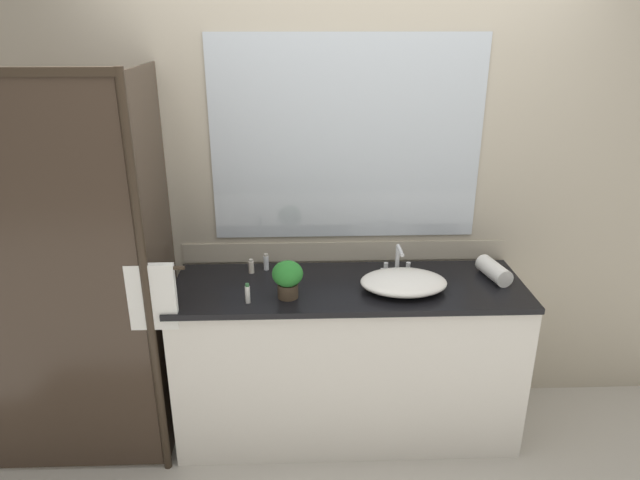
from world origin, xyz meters
TOP-DOWN VIEW (x-y plane):
  - ground_plane at (0.00, 0.00)m, footprint 8.00×8.00m
  - wall_back_with_mirror at (0.00, 0.34)m, footprint 4.40×0.06m
  - vanity_cabinet at (0.00, 0.01)m, footprint 1.80×0.58m
  - shower_enclosure at (-1.28, -0.19)m, footprint 1.20×0.59m
  - sink_basin at (0.27, -0.06)m, footprint 0.43×0.32m
  - faucet at (0.27, 0.13)m, footprint 0.17×0.15m
  - potted_plant at (-0.31, -0.12)m, footprint 0.15×0.15m
  - amenity_bottle_body_wash at (-0.51, 0.17)m, footprint 0.03×0.03m
  - amenity_bottle_shampoo at (-0.43, 0.21)m, footprint 0.03×0.03m
  - amenity_bottle_lotion at (-0.50, -0.17)m, footprint 0.02×0.02m
  - rolled_towel_near_edge at (0.76, 0.05)m, footprint 0.14×0.24m

SIDE VIEW (x-z plane):
  - ground_plane at x=0.00m, z-range 0.00..0.00m
  - vanity_cabinet at x=0.00m, z-range 0.00..0.90m
  - amenity_bottle_body_wash at x=-0.51m, z-range 0.90..0.98m
  - sink_basin at x=0.27m, z-range 0.90..0.98m
  - amenity_bottle_shampoo at x=-0.43m, z-range 0.90..0.99m
  - rolled_towel_near_edge at x=0.76m, z-range 0.90..0.99m
  - amenity_bottle_lotion at x=-0.50m, z-range 0.90..1.00m
  - faucet at x=0.27m, z-range 0.87..1.04m
  - potted_plant at x=-0.31m, z-range 0.91..1.10m
  - shower_enclosure at x=-1.28m, z-range 0.03..2.03m
  - wall_back_with_mirror at x=0.00m, z-range 0.01..2.61m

